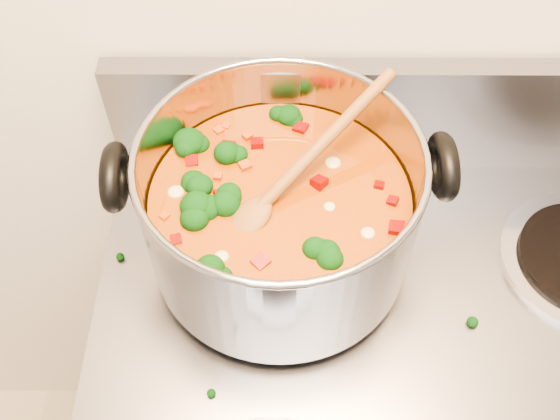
{
  "coord_description": "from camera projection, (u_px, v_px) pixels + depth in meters",
  "views": [
    {
      "loc": [
        -0.15,
        0.92,
        1.55
      ],
      "look_at": [
        -0.15,
        1.32,
        1.01
      ],
      "focal_mm": 40.0,
      "sensor_mm": 36.0,
      "label": 1
    }
  ],
  "objects": [
    {
      "name": "cooktop_crumbs",
      "position": [
        195.0,
        334.0,
        0.68
      ],
      "size": [
        0.43,
        0.09,
        0.01
      ],
      "color": "black",
      "rests_on": "electric_range"
    },
    {
      "name": "stockpot",
      "position": [
        280.0,
        210.0,
        0.68
      ],
      "size": [
        0.35,
        0.3,
        0.18
      ],
      "rotation": [
        0.0,
        0.0,
        0.05
      ],
      "color": "#999AA1",
      "rests_on": "electric_range"
    },
    {
      "name": "wooden_spoon",
      "position": [
        286.0,
        181.0,
        0.65
      ],
      "size": [
        0.19,
        0.18,
        0.1
      ],
      "rotation": [
        0.0,
        0.0,
        0.75
      ],
      "color": "brown",
      "rests_on": "stockpot"
    }
  ]
}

